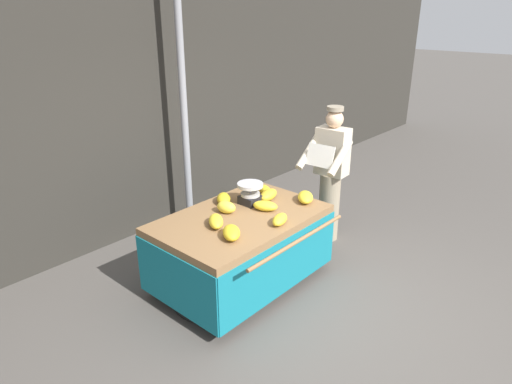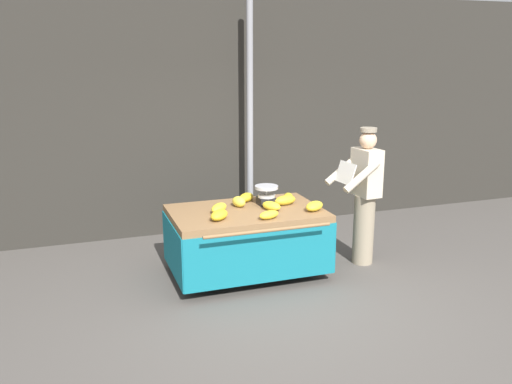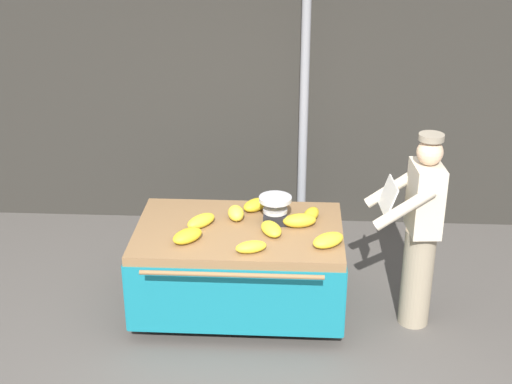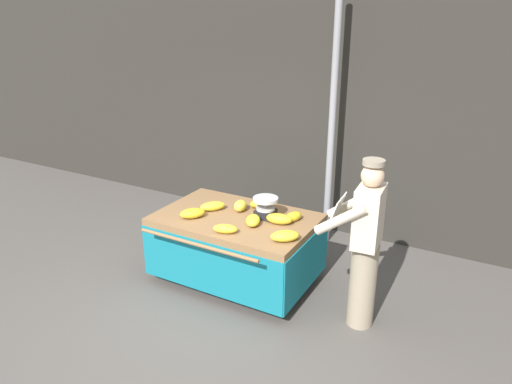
{
  "view_description": "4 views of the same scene",
  "coord_description": "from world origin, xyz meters",
  "views": [
    {
      "loc": [
        -3.15,
        -1.89,
        2.78
      ],
      "look_at": [
        0.04,
        0.95,
        1.04
      ],
      "focal_mm": 31.88,
      "sensor_mm": 36.0,
      "label": 1
    },
    {
      "loc": [
        -2.01,
        -4.74,
        2.56
      ],
      "look_at": [
        0.05,
        1.17,
        0.97
      ],
      "focal_mm": 38.03,
      "sensor_mm": 36.0,
      "label": 2
    },
    {
      "loc": [
        0.33,
        -4.46,
        3.59
      ],
      "look_at": [
        0.02,
        1.03,
        1.14
      ],
      "focal_mm": 51.12,
      "sensor_mm": 36.0,
      "label": 3
    },
    {
      "loc": [
        2.39,
        -3.01,
        2.88
      ],
      "look_at": [
        0.17,
        0.97,
        1.17
      ],
      "focal_mm": 32.5,
      "sensor_mm": 36.0,
      "label": 4
    }
  ],
  "objects": [
    {
      "name": "banana_bunch_2",
      "position": [
        0.0,
        1.39,
        0.86
      ],
      "size": [
        0.28,
        0.29,
        0.1
      ],
      "primitive_type": "ellipsoid",
      "rotation": [
        0.0,
        0.0,
        2.39
      ],
      "color": "gold",
      "rests_on": "banana_cart"
    },
    {
      "name": "vendor_person",
      "position": [
        1.37,
        0.91,
        0.87
      ],
      "size": [
        0.6,
        0.55,
        1.71
      ],
      "color": "gray",
      "rests_on": "ground"
    },
    {
      "name": "banana_bunch_6",
      "position": [
        -0.52,
        0.76,
        0.86
      ],
      "size": [
        0.3,
        0.32,
        0.11
      ],
      "primitive_type": "ellipsoid",
      "rotation": [
        0.0,
        0.0,
        2.43
      ],
      "color": "gold",
      "rests_on": "banana_cart"
    },
    {
      "name": "banana_bunch_4",
      "position": [
        0.62,
        0.75,
        0.86
      ],
      "size": [
        0.33,
        0.31,
        0.11
      ],
      "primitive_type": "ellipsoid",
      "rotation": [
        0.0,
        0.0,
        2.26
      ],
      "color": "yellow",
      "rests_on": "banana_cart"
    },
    {
      "name": "banana_bunch_1",
      "position": [
        0.39,
        1.08,
        0.86
      ],
      "size": [
        0.31,
        0.2,
        0.12
      ],
      "primitive_type": "ellipsoid",
      "rotation": [
        0.0,
        0.0,
        1.77
      ],
      "color": "gold",
      "rests_on": "banana_cart"
    },
    {
      "name": "street_pole",
      "position": [
        0.42,
        2.48,
        1.67
      ],
      "size": [
        0.09,
        0.09,
        3.34
      ],
      "primitive_type": "cylinder",
      "color": "gray",
      "rests_on": "ground"
    },
    {
      "name": "banana_bunch_8",
      "position": [
        0.16,
        0.92,
        0.86
      ],
      "size": [
        0.24,
        0.3,
        0.1
      ],
      "primitive_type": "ellipsoid",
      "rotation": [
        0.0,
        0.0,
        0.41
      ],
      "color": "yellow",
      "rests_on": "banana_cart"
    },
    {
      "name": "banana_bunch_0",
      "position": [
        0.49,
        1.22,
        0.86
      ],
      "size": [
        0.19,
        0.25,
        0.1
      ],
      "primitive_type": "ellipsoid",
      "rotation": [
        0.0,
        0.0,
        2.76
      ],
      "color": "gold",
      "rests_on": "banana_cart"
    },
    {
      "name": "banana_cart",
      "position": [
        -0.12,
        1.02,
        0.6
      ],
      "size": [
        1.78,
        1.34,
        0.81
      ],
      "color": "olive",
      "rests_on": "ground"
    },
    {
      "name": "banana_bunch_5",
      "position": [
        -0.44,
        1.04,
        0.86
      ],
      "size": [
        0.29,
        0.31,
        0.1
      ],
      "primitive_type": "ellipsoid",
      "rotation": [
        0.0,
        0.0,
        2.46
      ],
      "color": "yellow",
      "rests_on": "banana_cart"
    },
    {
      "name": "banana_bunch_7",
      "position": [
        -0.16,
        1.19,
        0.87
      ],
      "size": [
        0.18,
        0.23,
        0.12
      ],
      "primitive_type": "ellipsoid",
      "rotation": [
        0.0,
        0.0,
        0.21
      ],
      "color": "yellow",
      "rests_on": "banana_cart"
    },
    {
      "name": "back_wall",
      "position": [
        0.0,
        2.98,
        1.71
      ],
      "size": [
        16.0,
        0.24,
        3.42
      ],
      "primitive_type": "cube",
      "color": "#2D2B26",
      "rests_on": "ground"
    },
    {
      "name": "banana_bunch_3",
      "position": [
        0.01,
        0.61,
        0.85
      ],
      "size": [
        0.28,
        0.21,
        0.09
      ],
      "primitive_type": "ellipsoid",
      "rotation": [
        0.0,
        0.0,
        1.92
      ],
      "color": "yellow",
      "rests_on": "banana_cart"
    },
    {
      "name": "ground_plane",
      "position": [
        0.0,
        0.0,
        0.0
      ],
      "size": [
        60.0,
        60.0,
        0.0
      ],
      "primitive_type": "plane",
      "color": "#514C47"
    },
    {
      "name": "weighing_scale",
      "position": [
        0.18,
        1.16,
        0.92
      ],
      "size": [
        0.28,
        0.28,
        0.24
      ],
      "color": "black",
      "rests_on": "banana_cart"
    }
  ]
}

